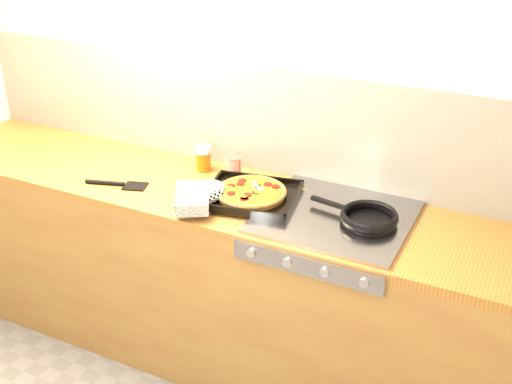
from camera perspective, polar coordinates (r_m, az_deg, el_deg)
The scene contains 9 objects.
room_shell at distance 2.91m, azimuth 0.92°, elevation 6.37°, with size 3.20×3.20×3.20m.
counter_run at distance 3.01m, azimuth -1.55°, elevation -7.97°, with size 3.20×0.62×0.90m.
stovetop at distance 2.62m, azimuth 7.08°, elevation -2.23°, with size 0.60×0.56×0.02m, color gray.
pizza_on_tray at distance 2.70m, azimuth -1.85°, elevation -0.15°, with size 0.52×0.51×0.07m.
frying_pan at distance 2.57m, azimuth 9.92°, elevation -2.23°, with size 0.40×0.27×0.04m.
tomato_can at distance 2.92m, azimuth -2.03°, elevation 2.22°, with size 0.09×0.09×0.10m.
juice_glass at distance 3.00m, azimuth -4.72°, elevation 3.03°, with size 0.09×0.09×0.12m.
wooden_spoon at distance 2.85m, azimuth 2.50°, elevation 0.61°, with size 0.30×0.05×0.02m.
black_spatula at distance 2.93m, azimuth -12.21°, elevation 0.69°, with size 0.28×0.13×0.02m.
Camera 1 is at (1.17, -1.08, 2.17)m, focal length 45.00 mm.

